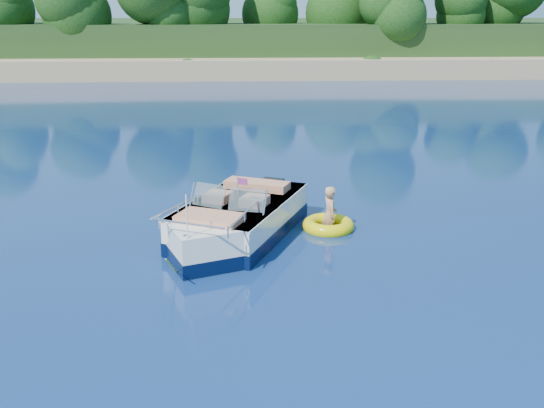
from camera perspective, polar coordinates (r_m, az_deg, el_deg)
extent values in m
plane|color=#091C45|center=(13.19, 10.11, -4.73)|extent=(160.00, 160.00, 0.00)
cube|color=tan|center=(50.14, 0.28, 12.54)|extent=(170.00, 8.00, 2.00)
cube|color=#1B3515|center=(77.02, -0.94, 14.69)|extent=(170.00, 56.00, 6.00)
cylinder|color=black|center=(54.51, -19.81, 14.69)|extent=(0.44, 0.44, 3.20)
cylinder|color=black|center=(53.96, 0.03, 15.88)|extent=(0.44, 0.44, 3.60)
cylinder|color=black|center=(56.75, 21.44, 14.29)|extent=(0.44, 0.44, 2.60)
sphere|color=black|center=(56.71, 21.73, 16.77)|extent=(4.29, 4.29, 4.29)
cube|color=white|center=(14.09, -2.93, -1.66)|extent=(3.35, 4.26, 1.05)
cube|color=white|center=(12.58, -6.19, -4.17)|extent=(1.83, 1.83, 1.05)
cube|color=black|center=(14.14, -2.92, -2.21)|extent=(3.40, 4.31, 0.30)
cube|color=black|center=(12.63, -6.17, -4.78)|extent=(1.86, 1.86, 0.30)
cube|color=tan|center=(14.26, -2.47, -0.17)|extent=(2.53, 3.06, 0.10)
cube|color=white|center=(13.93, -2.96, 0.26)|extent=(3.39, 4.28, 0.06)
cube|color=black|center=(15.90, 0.04, 0.80)|extent=(0.64, 0.54, 0.90)
cube|color=#8C9EA5|center=(13.43, -5.94, 0.81)|extent=(0.80, 0.64, 0.48)
cube|color=#8C9EA5|center=(13.06, -2.40, 0.41)|extent=(0.82, 0.47, 0.48)
cube|color=tan|center=(13.89, -5.08, 0.29)|extent=(0.72, 0.72, 0.40)
cube|color=tan|center=(13.54, -1.64, -0.11)|extent=(0.72, 0.72, 0.40)
cube|color=tan|center=(14.81, -1.42, 1.45)|extent=(1.65, 1.13, 0.38)
cube|color=tan|center=(12.56, -5.88, -1.74)|extent=(1.51, 1.22, 0.34)
cylinder|color=white|center=(11.62, -8.02, -1.11)|extent=(0.04, 0.04, 0.85)
cube|color=red|center=(12.99, -2.79, 2.13)|extent=(0.21, 0.10, 0.14)
cube|color=silver|center=(11.71, -8.06, -3.01)|extent=(0.12, 0.10, 0.05)
cylinder|color=yellow|center=(11.69, -9.42, -5.82)|extent=(0.10, 1.08, 0.76)
torus|color=yellow|center=(14.54, 5.31, -2.03)|extent=(1.51, 1.51, 0.33)
torus|color=#B90915|center=(14.53, 5.31, -1.97)|extent=(1.24, 1.24, 0.11)
imported|color=tan|center=(14.56, 5.37, -2.34)|extent=(0.48, 0.83, 1.54)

